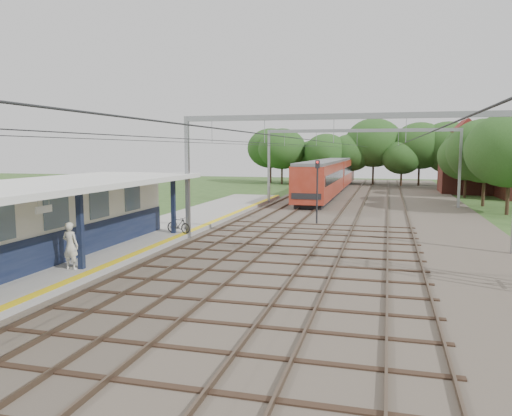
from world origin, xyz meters
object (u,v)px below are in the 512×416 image
(bicycle, at_px, (179,225))
(train, at_px, (331,175))
(signal_post, at_px, (317,184))
(person, at_px, (70,246))

(bicycle, xyz_separation_m, train, (5.10, 32.94, 1.34))
(bicycle, bearing_deg, signal_post, -29.66)
(bicycle, distance_m, signal_post, 10.43)
(bicycle, height_order, signal_post, signal_post)
(train, height_order, signal_post, signal_post)
(bicycle, xyz_separation_m, signal_post, (6.95, 7.52, 1.98))
(person, bearing_deg, train, -92.78)
(person, relative_size, bicycle, 1.20)
(train, xyz_separation_m, signal_post, (1.85, -25.42, 0.63))
(person, distance_m, signal_post, 18.42)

